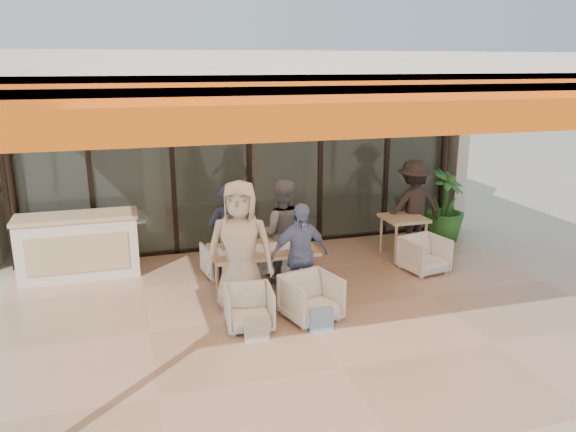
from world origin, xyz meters
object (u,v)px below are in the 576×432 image
object	(u,v)px
chair_near_right	(311,296)
potted_palm	(445,206)
host_counter	(79,246)
diner_cream	(240,248)
chair_far_right	(274,253)
diner_periwinkle	(300,255)
chair_near_left	(249,306)
standing_woman	(413,206)
diner_navy	(228,237)
side_chair	(424,253)
side_table	(404,223)
chair_far_left	(223,258)
diner_grey	(282,232)
dining_table	(262,252)

from	to	relation	value
chair_near_right	potted_palm	bearing A→B (deg)	20.67
host_counter	diner_cream	xyz separation A→B (m)	(2.18, -1.99, 0.39)
chair_far_right	diner_periwinkle	distance (m)	1.46
chair_near_left	standing_woman	distance (m)	4.15
diner_navy	side_chair	size ratio (longest dim) A/B	2.44
chair_near_right	side_table	bearing A→B (deg)	23.97
host_counter	potted_palm	bearing A→B (deg)	0.59
chair_far_left	diner_cream	xyz separation A→B (m)	(0.00, -1.40, 0.62)
diner_cream	side_chair	xyz separation A→B (m)	(3.18, 0.64, -0.59)
diner_navy	side_chair	distance (m)	3.22
side_chair	diner_cream	bearing A→B (deg)	-179.94
host_counter	side_chair	distance (m)	5.53
host_counter	diner_grey	bearing A→B (deg)	-19.87
dining_table	diner_periwinkle	bearing A→B (deg)	-46.80
chair_near_right	diner_grey	distance (m)	1.48
chair_far_right	chair_near_right	xyz separation A→B (m)	(0.00, -1.90, 0.03)
chair_far_right	side_chair	size ratio (longest dim) A/B	0.94
chair_far_right	diner_navy	size ratio (longest dim) A/B	0.39
chair_near_left	side_chair	bearing A→B (deg)	25.05
diner_navy	potted_palm	xyz separation A→B (m)	(4.41, 1.16, -0.12)
chair_far_right	side_chair	bearing A→B (deg)	163.37
chair_near_left	chair_near_right	xyz separation A→B (m)	(0.84, -0.00, 0.04)
chair_near_left	diner_grey	xyz separation A→B (m)	(0.84, 1.40, 0.51)
chair_near_left	diner_cream	world-z (taller)	diner_cream
diner_periwinkle	chair_near_left	bearing A→B (deg)	-156.16
chair_far_left	chair_near_left	xyz separation A→B (m)	(0.00, -1.90, 0.00)
host_counter	chair_far_left	distance (m)	2.27
side_table	chair_near_right	bearing A→B (deg)	-141.03
chair_near_left	diner_periwinkle	distance (m)	1.07
dining_table	standing_woman	world-z (taller)	standing_woman
chair_near_right	standing_woman	distance (m)	3.46
side_table	diner_periwinkle	bearing A→B (deg)	-149.24
diner_cream	chair_far_right	bearing A→B (deg)	77.31
diner_grey	side_table	size ratio (longest dim) A/B	2.19
standing_woman	potted_palm	world-z (taller)	standing_woman
diner_cream	diner_periwinkle	xyz separation A→B (m)	(0.84, 0.00, -0.18)
diner_grey	diner_cream	bearing A→B (deg)	61.57
diner_periwinkle	host_counter	bearing A→B (deg)	139.69
diner_grey	side_chair	bearing A→B (deg)	-171.72
chair_near_right	diner_grey	world-z (taller)	diner_grey
chair_far_left	diner_navy	distance (m)	0.71
dining_table	diner_navy	size ratio (longest dim) A/B	0.93
diner_cream	potted_palm	size ratio (longest dim) A/B	1.34
diner_cream	chair_near_left	bearing A→B (deg)	-71.73
diner_periwinkle	diner_navy	bearing A→B (deg)	126.11
host_counter	diner_cream	distance (m)	2.98
dining_table	diner_grey	size ratio (longest dim) A/B	0.92
diner_cream	side_table	distance (m)	3.48
chair_near_left	side_chair	world-z (taller)	side_chair
diner_cream	standing_woman	xyz separation A→B (m)	(3.50, 1.66, -0.08)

